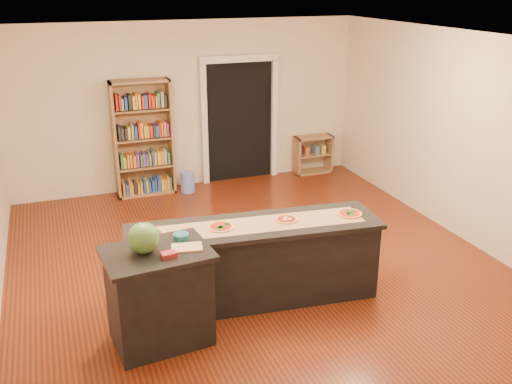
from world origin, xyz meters
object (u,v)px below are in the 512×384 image
object	(u,v)px
bookshelf	(143,139)
watermelon	(144,238)
low_shelf	(313,154)
side_counter	(159,296)
kitchen_island	(254,262)
waste_bin	(188,182)

from	to	relation	value
bookshelf	watermelon	bearing A→B (deg)	-99.54
bookshelf	low_shelf	xyz separation A→B (m)	(3.11, 0.02, -0.61)
side_counter	kitchen_island	bearing A→B (deg)	14.87
low_shelf	kitchen_island	bearing A→B (deg)	-123.80
side_counter	watermelon	world-z (taller)	watermelon
kitchen_island	watermelon	xyz separation A→B (m)	(-1.26, -0.42, 0.68)
bookshelf	low_shelf	distance (m)	3.17
waste_bin	watermelon	world-z (taller)	watermelon
kitchen_island	low_shelf	world-z (taller)	kitchen_island
kitchen_island	waste_bin	world-z (taller)	kitchen_island
waste_bin	watermelon	size ratio (longest dim) A/B	1.18
side_counter	waste_bin	bearing A→B (deg)	67.10
kitchen_island	bookshelf	distance (m)	3.88
side_counter	watermelon	size ratio (longest dim) A/B	3.37
bookshelf	side_counter	bearing A→B (deg)	-98.09
watermelon	low_shelf	bearing A→B (deg)	48.00
side_counter	bookshelf	bearing A→B (deg)	76.43
waste_bin	kitchen_island	bearing A→B (deg)	-91.98
low_shelf	bookshelf	bearing A→B (deg)	-179.65
waste_bin	side_counter	bearing A→B (deg)	-107.41
bookshelf	watermelon	distance (m)	4.29
bookshelf	low_shelf	size ratio (longest dim) A/B	2.72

